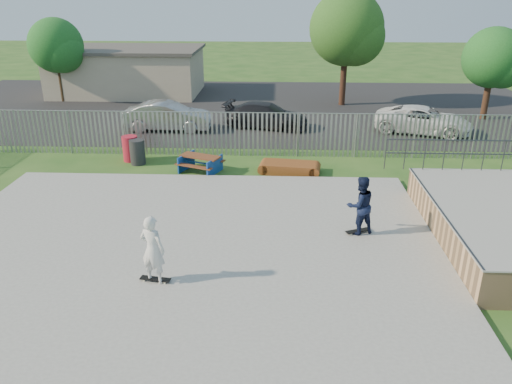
{
  "coord_description": "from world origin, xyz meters",
  "views": [
    {
      "loc": [
        2.66,
        -12.66,
        7.16
      ],
      "look_at": [
        2.04,
        2.0,
        1.1
      ],
      "focal_mm": 35.0,
      "sensor_mm": 36.0,
      "label": 1
    }
  ],
  "objects_px": {
    "picnic_table": "(200,163)",
    "tree_mid": "(347,28)",
    "funbox": "(289,168)",
    "tree_left": "(56,46)",
    "skater_navy": "(360,205)",
    "car_silver": "(168,116)",
    "car_white": "(423,120)",
    "car_dark": "(266,115)",
    "trash_bin_red": "(130,149)",
    "trash_bin_grey": "(137,152)",
    "tree_right": "(493,58)",
    "skater_white": "(153,250)"
  },
  "relations": [
    {
      "from": "tree_left",
      "to": "tree_right",
      "type": "relative_size",
      "value": 1.04
    },
    {
      "from": "tree_mid",
      "to": "skater_white",
      "type": "bearing_deg",
      "value": -108.57
    },
    {
      "from": "car_silver",
      "to": "skater_white",
      "type": "bearing_deg",
      "value": -169.13
    },
    {
      "from": "car_white",
      "to": "car_dark",
      "type": "bearing_deg",
      "value": 103.88
    },
    {
      "from": "car_dark",
      "to": "skater_white",
      "type": "bearing_deg",
      "value": -176.13
    },
    {
      "from": "tree_right",
      "to": "car_silver",
      "type": "bearing_deg",
      "value": -169.78
    },
    {
      "from": "car_white",
      "to": "skater_navy",
      "type": "bearing_deg",
      "value": 175.81
    },
    {
      "from": "skater_navy",
      "to": "tree_right",
      "type": "bearing_deg",
      "value": -144.87
    },
    {
      "from": "car_white",
      "to": "tree_right",
      "type": "distance_m",
      "value": 6.04
    },
    {
      "from": "car_dark",
      "to": "picnic_table",
      "type": "bearing_deg",
      "value": 172.91
    },
    {
      "from": "skater_white",
      "to": "trash_bin_grey",
      "type": "bearing_deg",
      "value": -53.67
    },
    {
      "from": "tree_left",
      "to": "skater_white",
      "type": "xyz_separation_m",
      "value": [
        11.31,
        -21.95,
        -2.55
      ]
    },
    {
      "from": "picnic_table",
      "to": "car_dark",
      "type": "bearing_deg",
      "value": 92.44
    },
    {
      "from": "funbox",
      "to": "skater_white",
      "type": "distance_m",
      "value": 9.4
    },
    {
      "from": "car_dark",
      "to": "tree_mid",
      "type": "height_order",
      "value": "tree_mid"
    },
    {
      "from": "tree_right",
      "to": "skater_navy",
      "type": "relative_size",
      "value": 2.82
    },
    {
      "from": "trash_bin_grey",
      "to": "car_dark",
      "type": "distance_m",
      "value": 8.27
    },
    {
      "from": "trash_bin_red",
      "to": "tree_right",
      "type": "bearing_deg",
      "value": 24.2
    },
    {
      "from": "skater_white",
      "to": "picnic_table",
      "type": "bearing_deg",
      "value": -70.34
    },
    {
      "from": "tree_left",
      "to": "car_silver",
      "type": "bearing_deg",
      "value": -39.26
    },
    {
      "from": "car_white",
      "to": "skater_white",
      "type": "distance_m",
      "value": 18.43
    },
    {
      "from": "skater_navy",
      "to": "tree_left",
      "type": "bearing_deg",
      "value": -71.32
    },
    {
      "from": "funbox",
      "to": "car_dark",
      "type": "xyz_separation_m",
      "value": [
        -1.13,
        7.07,
        0.48
      ]
    },
    {
      "from": "car_white",
      "to": "trash_bin_grey",
      "type": "bearing_deg",
      "value": 130.89
    },
    {
      "from": "car_dark",
      "to": "funbox",
      "type": "bearing_deg",
      "value": -158.09
    },
    {
      "from": "trash_bin_red",
      "to": "car_dark",
      "type": "bearing_deg",
      "value": 44.82
    },
    {
      "from": "car_dark",
      "to": "tree_left",
      "type": "distance_m",
      "value": 15.42
    },
    {
      "from": "skater_white",
      "to": "car_white",
      "type": "bearing_deg",
      "value": -106.5
    },
    {
      "from": "picnic_table",
      "to": "skater_navy",
      "type": "relative_size",
      "value": 1.11
    },
    {
      "from": "skater_navy",
      "to": "car_white",
      "type": "bearing_deg",
      "value": -136.06
    },
    {
      "from": "tree_left",
      "to": "car_white",
      "type": "bearing_deg",
      "value": -17.55
    },
    {
      "from": "car_silver",
      "to": "skater_navy",
      "type": "bearing_deg",
      "value": -144.69
    },
    {
      "from": "trash_bin_red",
      "to": "tree_right",
      "type": "height_order",
      "value": "tree_right"
    },
    {
      "from": "tree_mid",
      "to": "tree_right",
      "type": "xyz_separation_m",
      "value": [
        7.78,
        -3.45,
        -1.28
      ]
    },
    {
      "from": "trash_bin_red",
      "to": "car_dark",
      "type": "distance_m",
      "value": 8.25
    },
    {
      "from": "tree_right",
      "to": "skater_navy",
      "type": "bearing_deg",
      "value": -121.87
    },
    {
      "from": "picnic_table",
      "to": "trash_bin_grey",
      "type": "xyz_separation_m",
      "value": [
        -2.85,
        0.85,
        0.18
      ]
    },
    {
      "from": "trash_bin_grey",
      "to": "skater_white",
      "type": "xyz_separation_m",
      "value": [
        2.94,
        -9.46,
        0.53
      ]
    },
    {
      "from": "tree_right",
      "to": "skater_navy",
      "type": "xyz_separation_m",
      "value": [
        -9.45,
        -15.2,
        -2.41
      ]
    },
    {
      "from": "car_white",
      "to": "tree_mid",
      "type": "relative_size",
      "value": 0.7
    },
    {
      "from": "trash_bin_grey",
      "to": "car_silver",
      "type": "xyz_separation_m",
      "value": [
        0.2,
        5.49,
        0.24
      ]
    },
    {
      "from": "picnic_table",
      "to": "trash_bin_red",
      "type": "xyz_separation_m",
      "value": [
        -3.28,
        1.27,
        0.2
      ]
    },
    {
      "from": "tree_left",
      "to": "trash_bin_red",
      "type": "bearing_deg",
      "value": -56.67
    },
    {
      "from": "trash_bin_red",
      "to": "trash_bin_grey",
      "type": "bearing_deg",
      "value": -44.73
    },
    {
      "from": "trash_bin_red",
      "to": "skater_navy",
      "type": "relative_size",
      "value": 0.61
    },
    {
      "from": "trash_bin_red",
      "to": "skater_white",
      "type": "relative_size",
      "value": 0.61
    },
    {
      "from": "car_dark",
      "to": "car_white",
      "type": "bearing_deg",
      "value": -82.13
    },
    {
      "from": "funbox",
      "to": "tree_left",
      "type": "relative_size",
      "value": 0.41
    },
    {
      "from": "funbox",
      "to": "trash_bin_red",
      "type": "bearing_deg",
      "value": 177.49
    },
    {
      "from": "picnic_table",
      "to": "tree_mid",
      "type": "distance_m",
      "value": 15.58
    }
  ]
}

